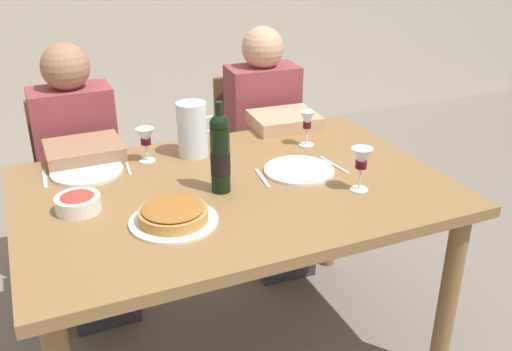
{
  "coord_description": "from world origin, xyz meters",
  "views": [
    {
      "loc": [
        -0.65,
        -1.69,
        1.64
      ],
      "look_at": [
        0.08,
        -0.01,
        0.79
      ],
      "focal_mm": 39.83,
      "sensor_mm": 36.0,
      "label": 1
    }
  ],
  "objects_px": {
    "salad_bowl": "(78,202)",
    "baked_tart": "(173,215)",
    "wine_glass_centre": "(307,122)",
    "chair_left": "(79,179)",
    "wine_glass_right_diner": "(146,138)",
    "dinner_plate_right_setting": "(87,171)",
    "chair_right": "(254,149)",
    "water_pitcher": "(193,132)",
    "diner_right": "(271,144)",
    "wine_glass_left_diner": "(361,160)",
    "wine_bottle": "(220,153)",
    "dinner_plate_left_setting": "(299,170)",
    "dining_table": "(235,209)",
    "diner_left": "(83,175)"
  },
  "relations": [
    {
      "from": "wine_glass_centre",
      "to": "chair_left",
      "type": "xyz_separation_m",
      "value": [
        -0.87,
        0.63,
        -0.37
      ]
    },
    {
      "from": "wine_glass_right_diner",
      "to": "diner_right",
      "type": "xyz_separation_m",
      "value": [
        0.67,
        0.3,
        -0.24
      ]
    },
    {
      "from": "wine_glass_centre",
      "to": "diner_left",
      "type": "height_order",
      "value": "diner_left"
    },
    {
      "from": "salad_bowl",
      "to": "dinner_plate_right_setting",
      "type": "height_order",
      "value": "salad_bowl"
    },
    {
      "from": "diner_left",
      "to": "water_pitcher",
      "type": "bearing_deg",
      "value": 142.52
    },
    {
      "from": "salad_bowl",
      "to": "dinner_plate_right_setting",
      "type": "xyz_separation_m",
      "value": [
        0.07,
        0.29,
        -0.03
      ]
    },
    {
      "from": "wine_bottle",
      "to": "baked_tart",
      "type": "height_order",
      "value": "wine_bottle"
    },
    {
      "from": "wine_glass_centre",
      "to": "chair_right",
      "type": "relative_size",
      "value": 0.17
    },
    {
      "from": "wine_glass_centre",
      "to": "dinner_plate_left_setting",
      "type": "distance_m",
      "value": 0.29
    },
    {
      "from": "salad_bowl",
      "to": "baked_tart",
      "type": "bearing_deg",
      "value": -37.21
    },
    {
      "from": "water_pitcher",
      "to": "wine_glass_left_diner",
      "type": "distance_m",
      "value": 0.69
    },
    {
      "from": "chair_right",
      "to": "wine_bottle",
      "type": "bearing_deg",
      "value": 64.01
    },
    {
      "from": "wine_glass_centre",
      "to": "chair_right",
      "type": "xyz_separation_m",
      "value": [
        0.04,
        0.64,
        -0.37
      ]
    },
    {
      "from": "dinner_plate_left_setting",
      "to": "dinner_plate_right_setting",
      "type": "relative_size",
      "value": 1.0
    },
    {
      "from": "salad_bowl",
      "to": "wine_glass_right_diner",
      "type": "xyz_separation_m",
      "value": [
        0.3,
        0.31,
        0.06
      ]
    },
    {
      "from": "diner_left",
      "to": "salad_bowl",
      "type": "bearing_deg",
      "value": 81.92
    },
    {
      "from": "wine_bottle",
      "to": "diner_left",
      "type": "relative_size",
      "value": 0.28
    },
    {
      "from": "salad_bowl",
      "to": "chair_right",
      "type": "xyz_separation_m",
      "value": [
        0.99,
        0.85,
        -0.3
      ]
    },
    {
      "from": "baked_tart",
      "to": "salad_bowl",
      "type": "relative_size",
      "value": 1.92
    },
    {
      "from": "dining_table",
      "to": "water_pitcher",
      "type": "xyz_separation_m",
      "value": [
        -0.04,
        0.33,
        0.19
      ]
    },
    {
      "from": "salad_bowl",
      "to": "wine_glass_centre",
      "type": "distance_m",
      "value": 0.97
    },
    {
      "from": "water_pitcher",
      "to": "wine_glass_left_diner",
      "type": "height_order",
      "value": "water_pitcher"
    },
    {
      "from": "wine_glass_right_diner",
      "to": "wine_glass_left_diner",
      "type": "bearing_deg",
      "value": -41.47
    },
    {
      "from": "salad_bowl",
      "to": "wine_bottle",
      "type": "bearing_deg",
      "value": -5.78
    },
    {
      "from": "wine_glass_left_diner",
      "to": "wine_glass_centre",
      "type": "distance_m",
      "value": 0.45
    },
    {
      "from": "baked_tart",
      "to": "chair_right",
      "type": "height_order",
      "value": "chair_right"
    },
    {
      "from": "salad_bowl",
      "to": "diner_right",
      "type": "distance_m",
      "value": 1.16
    },
    {
      "from": "wine_bottle",
      "to": "dinner_plate_left_setting",
      "type": "xyz_separation_m",
      "value": [
        0.32,
        0.03,
        -0.13
      ]
    },
    {
      "from": "dining_table",
      "to": "baked_tart",
      "type": "height_order",
      "value": "baked_tart"
    },
    {
      "from": "dinner_plate_right_setting",
      "to": "diner_left",
      "type": "bearing_deg",
      "value": 87.79
    },
    {
      "from": "salad_bowl",
      "to": "diner_left",
      "type": "relative_size",
      "value": 0.13
    },
    {
      "from": "salad_bowl",
      "to": "wine_glass_right_diner",
      "type": "height_order",
      "value": "wine_glass_right_diner"
    },
    {
      "from": "dining_table",
      "to": "chair_right",
      "type": "distance_m",
      "value": 1.0
    },
    {
      "from": "dining_table",
      "to": "wine_glass_left_diner",
      "type": "relative_size",
      "value": 9.58
    },
    {
      "from": "water_pitcher",
      "to": "diner_right",
      "type": "xyz_separation_m",
      "value": [
        0.49,
        0.32,
        -0.24
      ]
    },
    {
      "from": "wine_glass_right_diner",
      "to": "wine_glass_centre",
      "type": "bearing_deg",
      "value": -8.84
    },
    {
      "from": "baked_tart",
      "to": "dinner_plate_right_setting",
      "type": "bearing_deg",
      "value": 111.33
    },
    {
      "from": "water_pitcher",
      "to": "salad_bowl",
      "type": "xyz_separation_m",
      "value": [
        -0.49,
        -0.3,
        -0.06
      ]
    },
    {
      "from": "wine_bottle",
      "to": "wine_glass_centre",
      "type": "bearing_deg",
      "value": 28.56
    },
    {
      "from": "wine_bottle",
      "to": "diner_left",
      "type": "bearing_deg",
      "value": 121.13
    },
    {
      "from": "wine_glass_left_diner",
      "to": "wine_glass_centre",
      "type": "relative_size",
      "value": 1.06
    },
    {
      "from": "chair_left",
      "to": "diner_right",
      "type": "bearing_deg",
      "value": 165.34
    },
    {
      "from": "wine_glass_right_diner",
      "to": "wine_glass_centre",
      "type": "distance_m",
      "value": 0.65
    },
    {
      "from": "dining_table",
      "to": "wine_bottle",
      "type": "relative_size",
      "value": 4.66
    },
    {
      "from": "water_pitcher",
      "to": "baked_tart",
      "type": "distance_m",
      "value": 0.55
    },
    {
      "from": "diner_left",
      "to": "wine_glass_right_diner",
      "type": "bearing_deg",
      "value": 126.43
    },
    {
      "from": "wine_bottle",
      "to": "dinner_plate_right_setting",
      "type": "relative_size",
      "value": 1.22
    },
    {
      "from": "wine_bottle",
      "to": "salad_bowl",
      "type": "distance_m",
      "value": 0.49
    },
    {
      "from": "wine_glass_left_diner",
      "to": "wine_glass_right_diner",
      "type": "distance_m",
      "value": 0.82
    },
    {
      "from": "wine_glass_centre",
      "to": "chair_left",
      "type": "bearing_deg",
      "value": 143.99
    }
  ]
}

